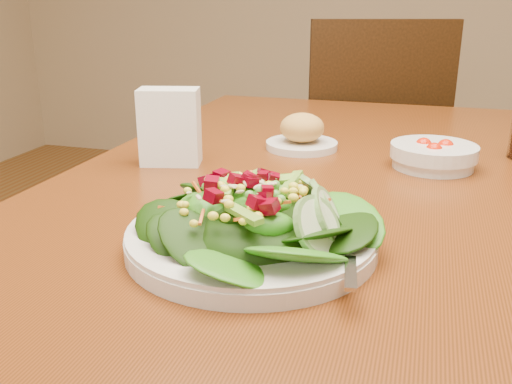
# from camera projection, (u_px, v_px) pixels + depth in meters

# --- Properties ---
(dining_table) EXTENTS (0.90, 1.40, 0.75)m
(dining_table) POSITION_uv_depth(u_px,v_px,m) (332.00, 228.00, 1.01)
(dining_table) COLOR #692D10
(dining_table) RESTS_ON ground_plane
(chair_far) EXTENTS (0.56, 0.56, 0.97)m
(chair_far) POSITION_uv_depth(u_px,v_px,m) (367.00, 161.00, 1.89)
(chair_far) COLOR black
(chair_far) RESTS_ON ground_plane
(salad_plate) EXTENTS (0.30, 0.30, 0.09)m
(salad_plate) POSITION_uv_depth(u_px,v_px,m) (259.00, 224.00, 0.68)
(salad_plate) COLOR silver
(salad_plate) RESTS_ON dining_table
(bread_plate) EXTENTS (0.14, 0.14, 0.07)m
(bread_plate) POSITION_uv_depth(u_px,v_px,m) (302.00, 134.00, 1.13)
(bread_plate) COLOR silver
(bread_plate) RESTS_ON dining_table
(tomato_bowl) EXTENTS (0.15, 0.15, 0.05)m
(tomato_bowl) POSITION_uv_depth(u_px,v_px,m) (433.00, 155.00, 1.00)
(tomato_bowl) COLOR silver
(tomato_bowl) RESTS_ON dining_table
(napkin_holder) EXTENTS (0.12, 0.08, 0.14)m
(napkin_holder) POSITION_uv_depth(u_px,v_px,m) (170.00, 125.00, 1.01)
(napkin_holder) COLOR white
(napkin_holder) RESTS_ON dining_table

